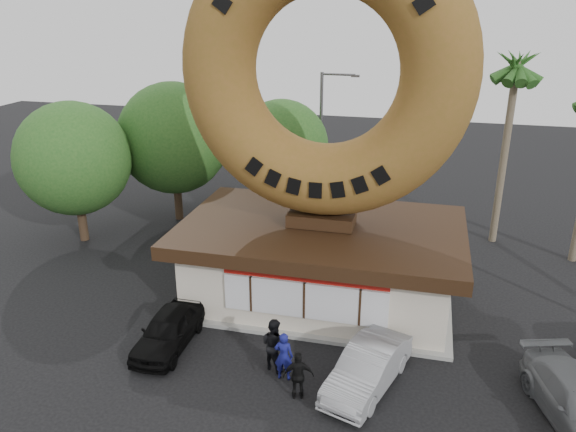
% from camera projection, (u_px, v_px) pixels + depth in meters
% --- Properties ---
extents(ground, '(90.00, 90.00, 0.00)m').
position_uv_depth(ground, '(284.00, 387.00, 18.01)').
color(ground, black).
rests_on(ground, ground).
extents(donut_shop, '(11.20, 7.20, 3.80)m').
position_uv_depth(donut_shop, '(321.00, 259.00, 22.78)').
color(donut_shop, beige).
rests_on(donut_shop, ground).
extents(giant_donut, '(10.81, 2.76, 10.81)m').
position_uv_depth(giant_donut, '(325.00, 72.00, 20.11)').
color(giant_donut, brown).
rests_on(giant_donut, donut_shop).
extents(tree_west, '(6.00, 6.00, 7.65)m').
position_uv_depth(tree_west, '(174.00, 138.00, 30.25)').
color(tree_west, '#473321').
rests_on(tree_west, ground).
extents(tree_mid, '(5.20, 5.20, 6.63)m').
position_uv_depth(tree_mid, '(282.00, 147.00, 31.04)').
color(tree_mid, '#473321').
rests_on(tree_mid, ground).
extents(tree_far, '(5.60, 5.60, 7.14)m').
position_uv_depth(tree_far, '(74.00, 159.00, 27.54)').
color(tree_far, '#473321').
rests_on(tree_far, ground).
extents(palm_near, '(2.60, 2.60, 9.75)m').
position_uv_depth(palm_near, '(516.00, 74.00, 25.93)').
color(palm_near, '#726651').
rests_on(palm_near, ground).
extents(street_lamp, '(2.11, 0.20, 8.00)m').
position_uv_depth(street_lamp, '(323.00, 137.00, 31.29)').
color(street_lamp, '#59595E').
rests_on(street_lamp, ground).
extents(person_left, '(0.63, 0.43, 1.71)m').
position_uv_depth(person_left, '(284.00, 356.00, 18.14)').
color(person_left, navy).
rests_on(person_left, ground).
extents(person_center, '(1.12, 1.02, 1.87)m').
position_uv_depth(person_center, '(274.00, 344.00, 18.64)').
color(person_center, black).
rests_on(person_center, ground).
extents(person_right, '(1.03, 0.64, 1.63)m').
position_uv_depth(person_right, '(298.00, 376.00, 17.27)').
color(person_right, black).
rests_on(person_right, ground).
extents(car_black, '(1.61, 3.91, 1.33)m').
position_uv_depth(car_black, '(168.00, 330.00, 19.94)').
color(car_black, black).
rests_on(car_black, ground).
extents(car_silver, '(2.68, 4.45, 1.39)m').
position_uv_depth(car_silver, '(368.00, 368.00, 17.82)').
color(car_silver, '#999A9E').
rests_on(car_silver, ground).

